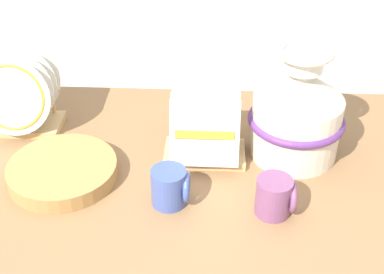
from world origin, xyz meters
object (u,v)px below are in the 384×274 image
at_px(dish_rack_round_plates, 19,99).
at_px(dish_rack_square_plates, 205,135).
at_px(ceramic_vase, 297,111).
at_px(wicker_charger_stack, 63,171).
at_px(mug_plum_glaze, 276,196).
at_px(mug_cobalt_glaze, 171,187).

distance_m(dish_rack_round_plates, dish_rack_square_plates, 0.58).
distance_m(ceramic_vase, wicker_charger_stack, 0.66).
bearing_deg(wicker_charger_stack, dish_rack_square_plates, 16.75).
relative_size(dish_rack_square_plates, mug_plum_glaze, 2.28).
relative_size(dish_rack_square_plates, wicker_charger_stack, 0.78).
relative_size(ceramic_vase, dish_rack_square_plates, 1.45).
xyz_separation_m(dish_rack_round_plates, wicker_charger_stack, (0.18, -0.23, -0.08)).
xyz_separation_m(dish_rack_square_plates, mug_cobalt_glaze, (-0.08, -0.20, -0.02)).
height_order(dish_rack_round_plates, wicker_charger_stack, dish_rack_round_plates).
bearing_deg(mug_cobalt_glaze, wicker_charger_stack, 164.23).
xyz_separation_m(ceramic_vase, dish_rack_round_plates, (-0.82, 0.09, -0.04)).
bearing_deg(ceramic_vase, wicker_charger_stack, -166.87).
distance_m(dish_rack_round_plates, mug_plum_glaze, 0.82).
bearing_deg(ceramic_vase, dish_rack_round_plates, 174.04).
bearing_deg(dish_rack_square_plates, mug_plum_glaze, -51.00).
relative_size(wicker_charger_stack, mug_cobalt_glaze, 2.94).
bearing_deg(dish_rack_square_plates, mug_cobalt_glaze, -111.88).
relative_size(dish_rack_square_plates, mug_cobalt_glaze, 2.28).
distance_m(mug_plum_glaze, mug_cobalt_glaze, 0.26).
height_order(mug_plum_glaze, mug_cobalt_glaze, same).
distance_m(ceramic_vase, mug_plum_glaze, 0.28).
relative_size(ceramic_vase, mug_cobalt_glaze, 3.31).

